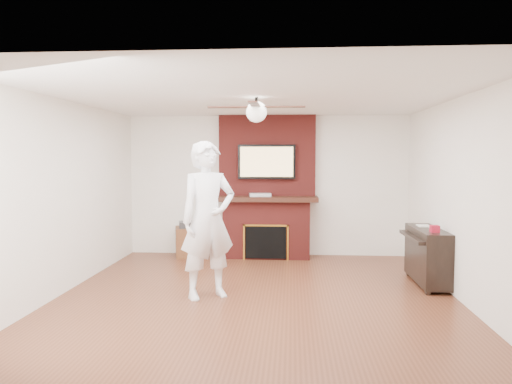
# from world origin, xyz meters

# --- Properties ---
(room_shell) EXTENTS (5.36, 5.86, 2.86)m
(room_shell) POSITION_xyz_m (0.00, 0.00, 1.25)
(room_shell) COLOR #542918
(room_shell) RESTS_ON ground
(fireplace) EXTENTS (1.78, 0.64, 2.50)m
(fireplace) POSITION_xyz_m (0.00, 2.55, 1.00)
(fireplace) COLOR maroon
(fireplace) RESTS_ON ground
(tv) EXTENTS (1.00, 0.08, 0.60)m
(tv) POSITION_xyz_m (0.00, 2.50, 1.68)
(tv) COLOR black
(tv) RESTS_ON fireplace
(ceiling_fan) EXTENTS (1.21, 1.21, 0.31)m
(ceiling_fan) POSITION_xyz_m (-0.00, 0.00, 2.33)
(ceiling_fan) COLOR black
(ceiling_fan) RESTS_ON room_shell
(person) EXTENTS (0.86, 0.79, 1.96)m
(person) POSITION_xyz_m (-0.60, -0.09, 0.98)
(person) COLOR white
(person) RESTS_ON ground
(side_table) EXTENTS (0.66, 0.66, 0.62)m
(side_table) POSITION_xyz_m (-1.35, 2.48, 0.29)
(side_table) COLOR brown
(side_table) RESTS_ON ground
(piano) EXTENTS (0.45, 1.19, 0.87)m
(piano) POSITION_xyz_m (2.31, 0.77, 0.42)
(piano) COLOR black
(piano) RESTS_ON ground
(cable_box) EXTENTS (0.40, 0.27, 0.05)m
(cable_box) POSITION_xyz_m (-0.11, 2.45, 1.11)
(cable_box) COLOR silver
(cable_box) RESTS_ON fireplace
(candle_orange) EXTENTS (0.07, 0.07, 0.12)m
(candle_orange) POSITION_xyz_m (-0.16, 2.35, 0.06)
(candle_orange) COLOR orange
(candle_orange) RESTS_ON ground
(candle_green) EXTENTS (0.08, 0.08, 0.10)m
(candle_green) POSITION_xyz_m (0.01, 2.33, 0.05)
(candle_green) COLOR #2F762F
(candle_green) RESTS_ON ground
(candle_cream) EXTENTS (0.08, 0.08, 0.12)m
(candle_cream) POSITION_xyz_m (0.18, 2.38, 0.06)
(candle_cream) COLOR #EDE7BD
(candle_cream) RESTS_ON ground
(candle_blue) EXTENTS (0.06, 0.06, 0.08)m
(candle_blue) POSITION_xyz_m (0.11, 2.30, 0.04)
(candle_blue) COLOR #3669A4
(candle_blue) RESTS_ON ground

